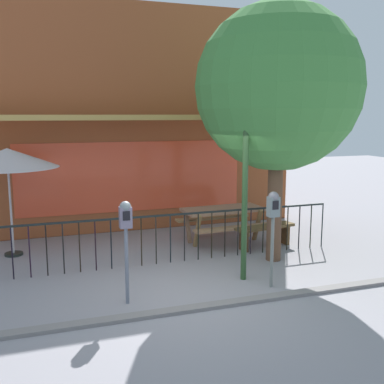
{
  "coord_description": "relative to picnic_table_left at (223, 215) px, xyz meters",
  "views": [
    {
      "loc": [
        -2.25,
        -6.66,
        2.85
      ],
      "look_at": [
        0.72,
        2.03,
        1.3
      ],
      "focal_mm": 43.05,
      "sensor_mm": 36.0,
      "label": 1
    }
  ],
  "objects": [
    {
      "name": "ground",
      "position": [
        -1.68,
        -2.7,
        -0.61
      ],
      "size": [
        40.0,
        40.0,
        0.0
      ],
      "primitive_type": "plane",
      "color": "gray"
    },
    {
      "name": "pub_storefront",
      "position": [
        -1.68,
        1.89,
        2.11
      ],
      "size": [
        8.51,
        1.41,
        5.47
      ],
      "color": "#553227",
      "rests_on": "ground"
    },
    {
      "name": "patio_fence_front",
      "position": [
        -1.68,
        -1.07,
        0.05
      ],
      "size": [
        7.18,
        0.04,
        0.97
      ],
      "color": "black",
      "rests_on": "ground"
    },
    {
      "name": "picnic_table_left",
      "position": [
        0.0,
        0.0,
        0.0
      ],
      "size": [
        1.87,
        1.46,
        0.79
      ],
      "color": "#966C52",
      "rests_on": "ground"
    },
    {
      "name": "patio_umbrella",
      "position": [
        -4.45,
        0.42,
        1.38
      ],
      "size": [
        1.99,
        1.99,
        2.19
      ],
      "color": "black",
      "rests_on": "ground"
    },
    {
      "name": "patio_bench",
      "position": [
        0.7,
        -0.71,
        -0.26
      ],
      "size": [
        1.43,
        0.56,
        0.48
      ],
      "color": "brown",
      "rests_on": "ground"
    },
    {
      "name": "parking_meter_near",
      "position": [
        -0.31,
        -2.85,
        0.64
      ],
      "size": [
        0.18,
        0.17,
        1.62
      ],
      "color": "slate",
      "rests_on": "ground"
    },
    {
      "name": "parking_meter_far",
      "position": [
        -2.71,
        -2.74,
        0.61
      ],
      "size": [
        0.18,
        0.17,
        1.59
      ],
      "color": "slate",
      "rests_on": "ground"
    },
    {
      "name": "street_tree",
      "position": [
        0.44,
        -1.56,
        2.73
      ],
      "size": [
        3.13,
        3.13,
        4.92
      ],
      "color": "brown",
      "rests_on": "ground"
    },
    {
      "name": "street_lamp",
      "position": [
        -0.59,
        -2.36,
        1.81
      ],
      "size": [
        0.28,
        0.28,
        3.67
      ],
      "color": "#284824",
      "rests_on": "ground"
    },
    {
      "name": "curb_edge",
      "position": [
        -1.68,
        -3.31,
        -0.61
      ],
      "size": [
        11.92,
        0.2,
        0.11
      ],
      "primitive_type": "cube",
      "color": "gray",
      "rests_on": "ground"
    }
  ]
}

